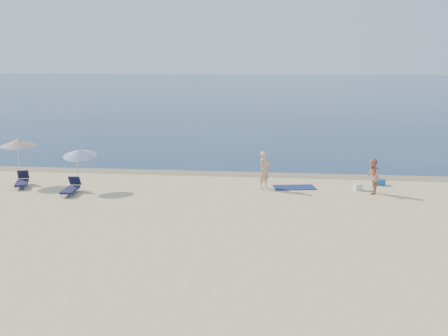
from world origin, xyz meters
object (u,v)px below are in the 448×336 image
Objects in this scene: blue_cooler at (380,182)px; umbrella_near at (80,153)px; person_right at (372,176)px; person_left at (265,170)px.

blue_cooler is 0.21× the size of umbrella_near.
umbrella_near reaches higher than blue_cooler.
umbrella_near is (-13.88, -0.66, 0.94)m from person_right.
person_left is 8.94m from umbrella_near.
umbrella_near is at bearing -80.75° from person_right.
person_left is at bearing -88.44° from person_right.
blue_cooler is at bearing 166.52° from person_right.
blue_cooler is (5.72, 1.41, -0.76)m from person_left.
person_left is at bearing -176.67° from blue_cooler.
blue_cooler is at bearing -38.07° from person_left.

